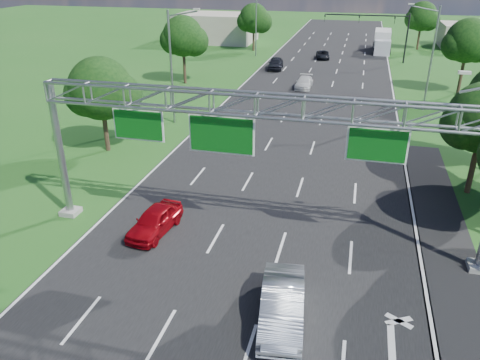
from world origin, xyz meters
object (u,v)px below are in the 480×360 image
(red_coupe, at_px, (155,221))
(box_truck, at_px, (382,42))
(traffic_signal, at_px, (383,26))
(sign_gantry, at_px, (258,117))
(silver_sedan, at_px, (282,305))

(red_coupe, relative_size, box_truck, 0.47)
(traffic_signal, xyz_separation_m, box_truck, (0.52, 9.46, -3.56))
(traffic_signal, bearing_deg, box_truck, 86.85)
(sign_gantry, relative_size, silver_sedan, 4.70)
(sign_gantry, distance_m, silver_sedan, 8.83)
(traffic_signal, relative_size, red_coupe, 2.90)
(red_coupe, bearing_deg, traffic_signal, 83.24)
(sign_gantry, xyz_separation_m, silver_sedan, (2.43, -5.93, -6.07))
(silver_sedan, distance_m, box_truck, 68.60)
(box_truck, bearing_deg, silver_sedan, -92.77)
(traffic_signal, xyz_separation_m, red_coupe, (-12.73, -53.67, -4.45))
(sign_gantry, height_order, traffic_signal, sign_gantry)
(sign_gantry, height_order, silver_sedan, sign_gantry)
(sign_gantry, xyz_separation_m, red_coupe, (-5.58, -0.66, -6.17))
(silver_sedan, relative_size, box_truck, 0.56)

